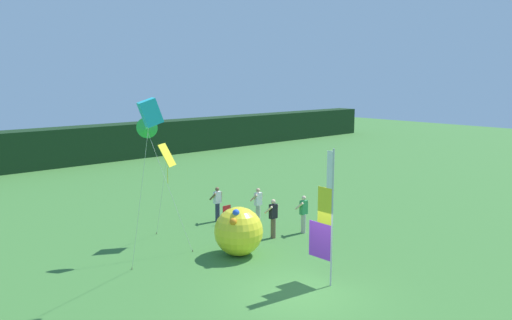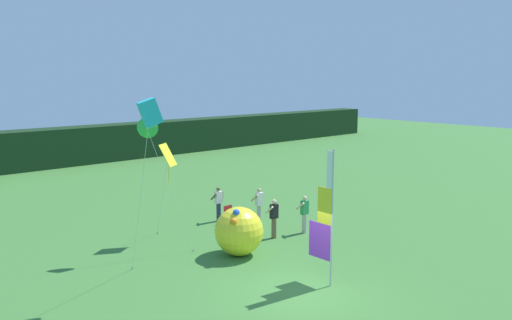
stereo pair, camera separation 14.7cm
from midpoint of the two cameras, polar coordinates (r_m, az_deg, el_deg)
The scene contains 12 objects.
ground_plane at distance 17.62m, azimuth 4.67°, elevation -14.36°, with size 120.00×120.00×0.00m, color #3D7533.
distant_treeline at distance 42.37m, azimuth -25.65°, elevation 0.82°, with size 80.00×2.40×2.98m, color black.
banner_flag at distance 17.72m, azimuth 7.38°, elevation -6.51°, with size 0.06×1.03×4.71m.
person_near_banner at distance 25.40m, azimuth -4.43°, elevation -4.74°, with size 0.55×0.48×1.70m.
person_mid_field at distance 22.77m, azimuth 1.71°, elevation -6.32°, with size 0.55×0.48×1.74m.
person_far_left at distance 24.99m, azimuth 0.05°, elevation -4.91°, with size 0.55×0.48×1.73m.
person_far_right at distance 23.58m, azimuth 5.07°, elevation -5.83°, with size 0.55×0.48×1.72m.
inflatable_balloon at distance 20.67m, azimuth -2.13°, elevation -7.82°, with size 1.94×1.94×1.98m.
folding_chair at distance 25.00m, azimuth -3.20°, elevation -5.90°, with size 0.51×0.51×0.89m.
kite_yellow_diamond_0 at distance 22.23m, azimuth -9.95°, elevation 0.29°, with size 0.91×1.58×4.20m.
kite_cyan_box_1 at distance 16.51m, azimuth -11.80°, elevation 5.09°, with size 0.90×2.77×6.38m.
kite_green_delta_3 at distance 20.44m, azimuth -12.15°, elevation 3.37°, with size 1.83×1.37×5.46m.
Camera 1 is at (-11.90, -10.91, 7.06)m, focal length 36.42 mm.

